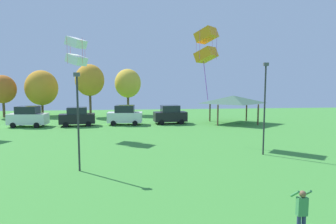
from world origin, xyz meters
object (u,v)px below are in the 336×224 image
object	(u,v)px
kite_flying_9	(206,45)
treeline_tree_3	(128,83)
person_standing_far_right	(302,211)
treeline_tree_0	(3,89)
kite_flying_5	(76,51)
parked_car_second_from_left	(77,117)
light_post_1	(78,116)
parked_car_leftmost	(28,117)
park_pavilion	(233,100)
light_post_0	(265,104)
treeline_tree_2	(90,80)
parked_car_third_from_left	(125,115)
treeline_tree_1	(42,88)
parked_car_rightmost_in_row	(170,115)

from	to	relation	value
kite_flying_9	treeline_tree_3	bearing A→B (deg)	107.95
person_standing_far_right	treeline_tree_0	world-z (taller)	treeline_tree_0
kite_flying_5	parked_car_second_from_left	bearing A→B (deg)	101.82
light_post_1	treeline_tree_0	distance (m)	33.35
kite_flying_5	kite_flying_9	distance (m)	12.83
parked_car_leftmost	park_pavilion	world-z (taller)	park_pavilion
parked_car_leftmost	treeline_tree_0	bearing A→B (deg)	129.43
person_standing_far_right	treeline_tree_3	xyz separation A→B (m)	(-6.97, 39.60, 4.06)
light_post_0	treeline_tree_3	xyz separation A→B (m)	(-10.74, 27.88, 1.26)
light_post_1	treeline_tree_3	size ratio (longest dim) A/B	0.81
treeline_tree_2	treeline_tree_3	world-z (taller)	treeline_tree_2
kite_flying_5	parked_car_third_from_left	distance (m)	10.95
kite_flying_5	kite_flying_9	world-z (taller)	kite_flying_9
kite_flying_9	park_pavilion	bearing A→B (deg)	61.10
parked_car_leftmost	kite_flying_5	bearing A→B (deg)	-37.50
park_pavilion	treeline_tree_3	bearing A→B (deg)	140.79
kite_flying_5	parked_car_second_from_left	world-z (taller)	kite_flying_5
treeline_tree_0	kite_flying_5	bearing A→B (deg)	-49.79
treeline_tree_0	treeline_tree_3	xyz separation A→B (m)	(18.61, 1.61, 0.84)
parked_car_third_from_left	light_post_1	size ratio (longest dim) A/B	0.74
parked_car_leftmost	treeline_tree_0	xyz separation A→B (m)	(-6.97, 10.16, 3.02)
parked_car_second_from_left	treeline_tree_0	xyz separation A→B (m)	(-12.73, 10.15, 3.10)
parked_car_leftmost	treeline_tree_1	world-z (taller)	treeline_tree_1
light_post_0	treeline_tree_2	xyz separation A→B (m)	(-16.45, 25.85, 1.77)
treeline_tree_2	person_standing_far_right	bearing A→B (deg)	-71.33
parked_car_third_from_left	treeline_tree_0	xyz separation A→B (m)	(-18.50, 9.69, 3.03)
parked_car_rightmost_in_row	treeline_tree_0	size ratio (longest dim) A/B	0.68
kite_flying_5	treeline_tree_1	world-z (taller)	kite_flying_5
light_post_0	treeline_tree_1	size ratio (longest dim) A/B	0.95
person_standing_far_right	light_post_1	size ratio (longest dim) A/B	0.30
parked_car_second_from_left	park_pavilion	bearing A→B (deg)	-6.54
park_pavilion	treeline_tree_2	world-z (taller)	treeline_tree_2
kite_flying_9	treeline_tree_1	bearing A→B (deg)	132.26
treeline_tree_2	light_post_1	bearing A→B (deg)	-82.97
parked_car_rightmost_in_row	parked_car_third_from_left	bearing A→B (deg)	176.80
parked_car_rightmost_in_row	treeline_tree_2	xyz separation A→B (m)	(-11.37, 8.96, 4.42)
person_standing_far_right	parked_car_second_from_left	world-z (taller)	parked_car_second_from_left
parked_car_second_from_left	treeline_tree_1	distance (m)	14.45
park_pavilion	light_post_1	bearing A→B (deg)	-129.75
park_pavilion	treeline_tree_2	xyz separation A→B (m)	(-19.59, 9.28, 2.51)
person_standing_far_right	kite_flying_5	world-z (taller)	kite_flying_5
treeline_tree_3	parked_car_rightmost_in_row	bearing A→B (deg)	-62.82
park_pavilion	treeline_tree_3	size ratio (longest dim) A/B	0.90
kite_flying_5	parked_car_leftmost	size ratio (longest dim) A/B	0.64
treeline_tree_1	treeline_tree_3	bearing A→B (deg)	-0.33
treeline_tree_0	person_standing_far_right	bearing A→B (deg)	-56.04
light_post_0	treeline_tree_3	size ratio (longest dim) A/B	0.92
light_post_1	treeline_tree_0	bearing A→B (deg)	119.50
kite_flying_5	light_post_0	world-z (taller)	kite_flying_5
parked_car_third_from_left	treeline_tree_2	bearing A→B (deg)	125.63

